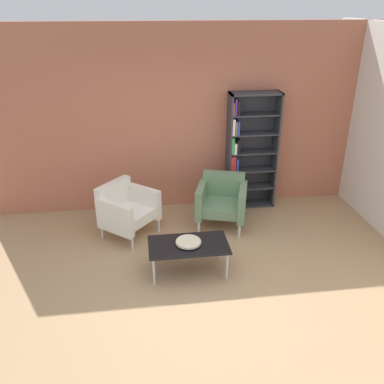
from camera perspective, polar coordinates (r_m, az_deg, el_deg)
name	(u,v)px	position (r m, az deg, el deg)	size (l,w,h in m)	color
ground_plane	(207,294)	(4.99, 2.04, -14.02)	(8.32, 8.32, 0.00)	tan
brick_back_panel	(182,120)	(6.54, -1.37, 10.01)	(6.40, 0.12, 2.90)	#B2664C
bookshelf_tall	(247,152)	(6.68, 7.70, 5.53)	(0.80, 0.30, 1.90)	#333338
coffee_table_low	(188,246)	(5.15, -0.50, -7.60)	(1.00, 0.56, 0.40)	black
decorative_bowl	(188,242)	(5.11, -0.50, -6.97)	(0.32, 0.32, 0.05)	beige
armchair_by_bookshelf	(126,209)	(6.01, -9.19, -2.33)	(0.94, 0.95, 0.78)	white
armchair_corner_red	(222,200)	(6.21, 4.21, -1.11)	(0.87, 0.83, 0.78)	slate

